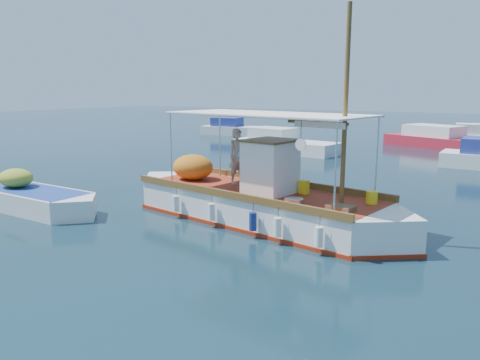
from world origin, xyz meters
The scene contains 6 objects.
ground centered at (0.00, 0.00, 0.00)m, with size 160.00×160.00×0.00m, color black.
fishing_caique centered at (-0.22, 0.59, 0.58)m, with size 10.67×4.13×6.58m.
dinghy centered at (-7.67, -2.39, 0.33)m, with size 6.45×1.85×1.57m.
bg_boat_nw centered at (-7.03, 16.15, 0.49)m, with size 7.46×3.32×1.80m.
bg_boat_n centered at (2.07, 24.12, 0.49)m, with size 9.83×6.15×1.80m.
bg_boat_far_w centered at (-16.44, 24.72, 0.49)m, with size 6.65×3.11×1.80m.
Camera 1 is at (7.12, -12.09, 4.14)m, focal length 35.00 mm.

